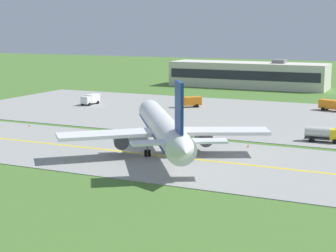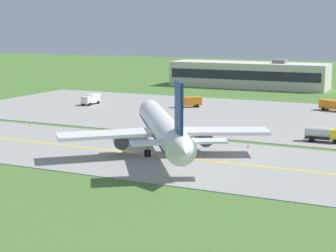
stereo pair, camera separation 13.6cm
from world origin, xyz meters
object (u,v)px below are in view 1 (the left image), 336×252
(airplane_lead, at_px, (163,128))
(service_truck_fuel, at_px, (332,105))
(service_truck_baggage, at_px, (189,101))
(service_truck_pushback, at_px, (91,99))
(service_truck_catering, at_px, (323,134))

(airplane_lead, distance_m, service_truck_fuel, 58.73)
(service_truck_baggage, xyz_separation_m, service_truck_fuel, (32.53, 8.47, 0.00))
(airplane_lead, relative_size, service_truck_fuel, 5.52)
(service_truck_fuel, xyz_separation_m, service_truck_pushback, (-56.87, -14.54, 0.00))
(airplane_lead, relative_size, service_truck_pushback, 5.82)
(airplane_lead, height_order, service_truck_baggage, airplane_lead)
(airplane_lead, bearing_deg, service_truck_catering, 42.47)
(service_truck_pushback, bearing_deg, service_truck_catering, -20.14)
(service_truck_baggage, height_order, service_truck_fuel, same)
(service_truck_fuel, height_order, service_truck_pushback, same)
(service_truck_baggage, relative_size, service_truck_fuel, 0.95)
(service_truck_pushback, bearing_deg, service_truck_fuel, 14.34)
(service_truck_fuel, distance_m, service_truck_catering, 37.07)
(airplane_lead, xyz_separation_m, service_truck_fuel, (17.07, 56.13, -2.60))
(airplane_lead, xyz_separation_m, service_truck_catering, (21.06, 19.28, -2.60))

